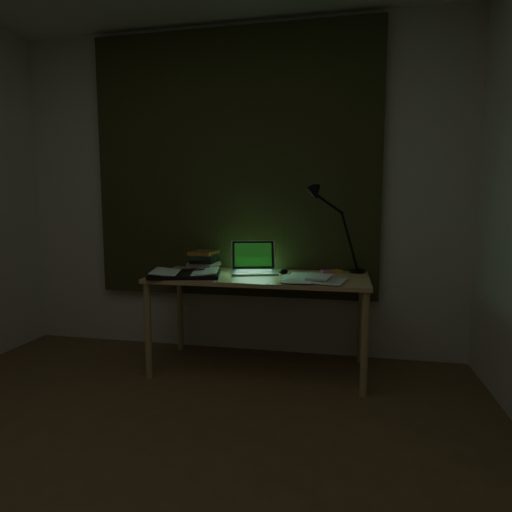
{
  "coord_description": "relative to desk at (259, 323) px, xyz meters",
  "views": [
    {
      "loc": [
        0.84,
        -1.25,
        1.15
      ],
      "look_at": [
        0.28,
        1.48,
        0.82
      ],
      "focal_mm": 30.0,
      "sensor_mm": 36.0,
      "label": 1
    }
  ],
  "objects": [
    {
      "name": "sticky_yellow",
      "position": [
        0.52,
        0.26,
        0.34
      ],
      "size": [
        0.09,
        0.09,
        0.01
      ],
      "primitive_type": "cube",
      "rotation": [
        0.0,
        0.0,
        0.37
      ],
      "color": "yellow",
      "rests_on": "desk"
    },
    {
      "name": "desk_lamp",
      "position": [
        0.66,
        0.26,
        0.62
      ],
      "size": [
        0.42,
        0.34,
        0.58
      ],
      "primitive_type": null,
      "rotation": [
        0.0,
        0.0,
        0.11
      ],
      "color": "black",
      "rests_on": "desk"
    },
    {
      "name": "wall_back",
      "position": [
        -0.28,
        0.4,
        0.91
      ],
      "size": [
        3.5,
        0.0,
        2.5
      ],
      "primitive_type": "cube",
      "color": "silver",
      "rests_on": "ground"
    },
    {
      "name": "sticky_pink",
      "position": [
        0.45,
        0.21,
        0.34
      ],
      "size": [
        0.1,
        0.1,
        0.02
      ],
      "primitive_type": "cube",
      "rotation": [
        0.0,
        0.0,
        0.27
      ],
      "color": "pink",
      "rests_on": "desk"
    },
    {
      "name": "laptop",
      "position": [
        -0.05,
        0.07,
        0.45
      ],
      "size": [
        0.4,
        0.43,
        0.23
      ],
      "primitive_type": null,
      "rotation": [
        0.0,
        0.0,
        0.27
      ],
      "color": "#A7A8AC",
      "rests_on": "desk"
    },
    {
      "name": "open_textbook",
      "position": [
        -0.49,
        -0.14,
        0.36
      ],
      "size": [
        0.52,
        0.43,
        0.04
      ],
      "primitive_type": null,
      "rotation": [
        0.0,
        0.0,
        0.23
      ],
      "color": "white",
      "rests_on": "desk"
    },
    {
      "name": "mouse",
      "position": [
        0.15,
        0.08,
        0.35
      ],
      "size": [
        0.08,
        0.1,
        0.03
      ],
      "primitive_type": "ellipsoid",
      "rotation": [
        0.0,
        0.0,
        -0.29
      ],
      "color": "black",
      "rests_on": "desk"
    },
    {
      "name": "book_stack",
      "position": [
        -0.45,
        0.17,
        0.41
      ],
      "size": [
        0.21,
        0.24,
        0.15
      ],
      "primitive_type": null,
      "rotation": [
        0.0,
        0.0,
        0.1
      ],
      "color": "white",
      "rests_on": "desk"
    },
    {
      "name": "desk",
      "position": [
        0.0,
        0.0,
        0.0
      ],
      "size": [
        1.47,
        0.64,
        0.67
      ],
      "primitive_type": null,
      "color": "tan",
      "rests_on": "floor"
    },
    {
      "name": "loose_papers",
      "position": [
        0.36,
        -0.08,
        0.35
      ],
      "size": [
        0.42,
        0.43,
        0.02
      ],
      "primitive_type": null,
      "rotation": [
        0.0,
        0.0,
        -0.37
      ],
      "color": "white",
      "rests_on": "desk"
    },
    {
      "name": "curtain",
      "position": [
        -0.28,
        0.36,
        1.11
      ],
      "size": [
        2.2,
        0.06,
        2.0
      ],
      "primitive_type": "cube",
      "color": "#32361B",
      "rests_on": "wall_back"
    }
  ]
}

